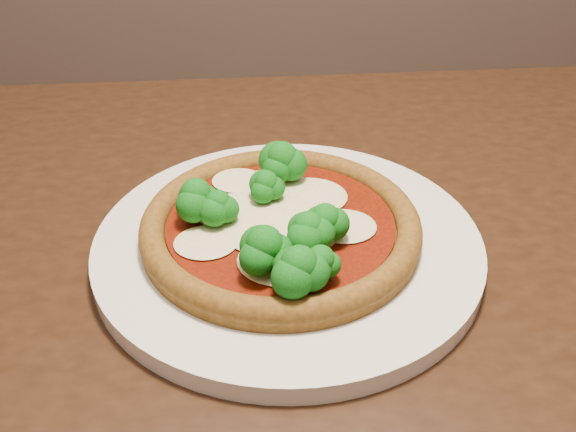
{
  "coord_description": "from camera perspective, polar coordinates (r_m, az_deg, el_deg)",
  "views": [
    {
      "loc": [
        0.04,
        -0.39,
        1.11
      ],
      "look_at": [
        0.04,
        0.07,
        0.79
      ],
      "focal_mm": 40.0,
      "sensor_mm": 36.0,
      "label": 1
    }
  ],
  "objects": [
    {
      "name": "pizza",
      "position": [
        0.56,
        -0.8,
        -0.63
      ],
      "size": [
        0.25,
        0.25,
        0.06
      ],
      "rotation": [
        0.0,
        0.0,
        0.4
      ],
      "color": "brown",
      "rests_on": "plate"
    },
    {
      "name": "dining_table",
      "position": [
        0.63,
        4.5,
        -11.1
      ],
      "size": [
        1.36,
        0.98,
        0.75
      ],
      "rotation": [
        0.0,
        0.0,
        0.07
      ],
      "color": "black",
      "rests_on": "floor"
    },
    {
      "name": "plate",
      "position": [
        0.58,
        0.0,
        -2.51
      ],
      "size": [
        0.35,
        0.35,
        0.02
      ],
      "primitive_type": "cylinder",
      "color": "silver",
      "rests_on": "dining_table"
    }
  ]
}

